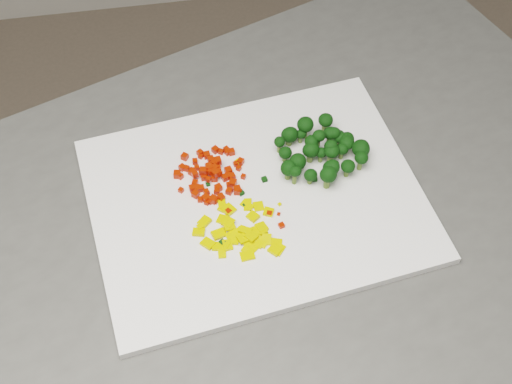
{
  "coord_description": "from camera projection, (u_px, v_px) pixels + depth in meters",
  "views": [
    {
      "loc": [
        -0.11,
        -0.1,
        1.65
      ],
      "look_at": [
        -0.03,
        0.43,
        0.92
      ],
      "focal_mm": 50.0,
      "sensor_mm": 36.0,
      "label": 1
    }
  ],
  "objects": [
    {
      "name": "broccoli_floret_4",
      "position": [
        310.0,
        177.0,
        0.92
      ],
      "size": [
        0.02,
        0.02,
        0.02
      ],
      "primitive_type": null,
      "color": "black",
      "rests_on": "broccoli_pile"
    },
    {
      "name": "pepper_chunk_15",
      "position": [
        219.0,
        234.0,
        0.88
      ],
      "size": [
        0.02,
        0.02,
        0.01
      ],
      "primitive_type": "cube",
      "rotation": [
        0.03,
        0.14,
        0.33
      ],
      "color": "yellow",
      "rests_on": "pepper_pile"
    },
    {
      "name": "pepper_chunk_22",
      "position": [
        259.0,
        206.0,
        0.9
      ],
      "size": [
        0.01,
        0.01,
        0.0
      ],
      "primitive_type": "cube",
      "rotation": [
        0.05,
        -0.07,
        1.63
      ],
      "color": "yellow",
      "rests_on": "pepper_pile"
    },
    {
      "name": "pepper_chunk_9",
      "position": [
        275.0,
        250.0,
        0.87
      ],
      "size": [
        0.02,
        0.02,
        0.01
      ],
      "primitive_type": "cube",
      "rotation": [
        -0.07,
        0.08,
        0.75
      ],
      "color": "yellow",
      "rests_on": "pepper_pile"
    },
    {
      "name": "stray_bit_3",
      "position": [
        208.0,
        184.0,
        0.93
      ],
      "size": [
        0.01,
        0.01,
        0.0
      ],
      "primitive_type": "cube",
      "rotation": [
        0.0,
        0.0,
        1.76
      ],
      "color": "black",
      "rests_on": "cutting_board"
    },
    {
      "name": "carrot_cube_10",
      "position": [
        226.0,
        149.0,
        0.96
      ],
      "size": [
        0.01,
        0.01,
        0.01
      ],
      "primitive_type": "cube",
      "rotation": [
        0.0,
        0.0,
        2.07
      ],
      "color": "#C21502",
      "rests_on": "carrot_pile"
    },
    {
      "name": "stray_bit_5",
      "position": [
        264.0,
        179.0,
        0.93
      ],
      "size": [
        0.01,
        0.01,
        0.0
      ],
      "primitive_type": "cube",
      "rotation": [
        0.0,
        0.0,
        0.18
      ],
      "color": "black",
      "rests_on": "cutting_board"
    },
    {
      "name": "carrot_cube_31",
      "position": [
        192.0,
        172.0,
        0.94
      ],
      "size": [
        0.01,
        0.01,
        0.01
      ],
      "primitive_type": "cube",
      "rotation": [
        0.0,
        0.0,
        2.42
      ],
      "color": "#C21502",
      "rests_on": "carrot_pile"
    },
    {
      "name": "carrot_cube_26",
      "position": [
        232.0,
        152.0,
        0.96
      ],
      "size": [
        0.01,
        0.01,
        0.01
      ],
      "primitive_type": "cube",
      "rotation": [
        0.0,
        0.0,
        1.67
      ],
      "color": "#C21502",
      "rests_on": "carrot_pile"
    },
    {
      "name": "carrot_cube_52",
      "position": [
        195.0,
        174.0,
        0.93
      ],
      "size": [
        0.01,
        0.01,
        0.01
      ],
      "primitive_type": "cube",
      "rotation": [
        0.0,
        0.0,
        0.28
      ],
      "color": "#C21502",
      "rests_on": "carrot_pile"
    },
    {
      "name": "carrot_cube_1",
      "position": [
        217.0,
        191.0,
        0.92
      ],
      "size": [
        0.01,
        0.01,
        0.01
      ],
      "primitive_type": "cube",
      "rotation": [
        0.0,
        0.0,
        1.3
      ],
      "color": "#C21502",
      "rests_on": "carrot_pile"
    },
    {
      "name": "broccoli_floret_10",
      "position": [
        347.0,
        169.0,
        0.93
      ],
      "size": [
        0.03,
        0.03,
        0.03
      ],
      "primitive_type": null,
      "color": "black",
      "rests_on": "broccoli_pile"
    },
    {
      "name": "carrot_cube_43",
      "position": [
        207.0,
        155.0,
        0.95
      ],
      "size": [
        0.01,
        0.01,
        0.01
      ],
      "primitive_type": "cube",
      "rotation": [
        0.0,
        0.0,
        1.68
      ],
      "color": "#C21502",
      "rests_on": "carrot_pile"
    },
    {
      "name": "carrot_cube_48",
      "position": [
        228.0,
        171.0,
        0.94
      ],
      "size": [
        0.01,
        0.01,
        0.01
      ],
      "primitive_type": "cube",
      "rotation": [
        0.0,
        0.0,
        0.22
      ],
      "color": "#C21502",
      "rests_on": "carrot_pile"
    },
    {
      "name": "pepper_chunk_24",
      "position": [
        222.0,
        254.0,
        0.86
      ],
      "size": [
        0.01,
        0.01,
        0.0
      ],
      "primitive_type": "cube",
      "rotation": [
        0.04,
        -0.06,
        1.5
      ],
      "color": "yellow",
      "rests_on": "pepper_pile"
    },
    {
      "name": "carrot_cube_70",
      "position": [
        208.0,
        171.0,
        0.93
      ],
      "size": [
        0.01,
        0.01,
        0.01
      ],
      "primitive_type": "cube",
      "rotation": [
        0.0,
        0.0,
        2.87
      ],
      "color": "#C21502",
      "rests_on": "carrot_pile"
    },
    {
      "name": "stray_bit_12",
      "position": [
        200.0,
        227.0,
        0.88
      ],
      "size": [
        0.01,
        0.01,
        0.01
      ],
      "primitive_type": "cube",
      "rotation": [
        0.0,
        0.0,
        0.36
      ],
      "color": "yellow",
      "rests_on": "cutting_board"
    },
    {
      "name": "carrot_cube_55",
      "position": [
        225.0,
        178.0,
        0.93
      ],
      "size": [
        0.01,
        0.01,
        0.01
      ],
      "primitive_type": "cube",
      "rotation": [
        0.0,
        0.0,
        1.94
      ],
      "color": "#C21502",
      "rests_on": "carrot_pile"
    },
    {
      "name": "carrot_cube_16",
      "position": [
        200.0,
        153.0,
        0.95
      ],
      "size": [
        0.01,
        0.01,
        0.01
      ],
      "primitive_type": "cube",
      "rotation": [
        0.0,
        0.0,
        2.16
      ],
      "color": "#C21502",
      "rests_on": "carrot_pile"
    },
    {
      "name": "carrot_cube_60",
      "position": [
        180.0,
        176.0,
        0.93
      ],
      "size": [
        0.01,
        0.01,
        0.01
      ],
      "primitive_type": "cube",
      "rotation": [
        0.0,
        0.0,
        2.31
      ],
      "color": "#C21502",
      "rests_on": "carrot_pile"
    },
    {
      "name": "pepper_chunk_28",
      "position": [
        245.0,
        230.0,
        0.88
      ],
      "size": [
        0.02,
        0.02,
        0.01
      ],
      "primitive_type": "cube",
      "rotation": [
        0.04,
        -0.09,
        2.67
      ],
      "color": "yellow",
      "rests_on": "pepper_pile"
    },
    {
      "name": "stray_bit_8",
      "position": [
        280.0,
        204.0,
        0.91
      ],
      "size": [
        0.01,
        0.01,
        0.0
      ],
      "primitive_type": "cube",
      "rotation": [
        0.0,
        0.0,
        2.08
      ],
      "color": "yellow",
      "rests_on": "cutting_board"
    },
    {
      "name": "carrot_cube_68",
      "position": [
        237.0,
        191.0,
        0.92
      ],
      "size": [
        0.01,
        0.01,
        0.01
      ],
      "primitive_type": "cube",
      "rotation": [
        0.0,
        0.0,
        2.91
      ],
      "color": "#C21502",
      "rests_on": "carrot_pile"
    },
    {
      "name": "carrot_cube_19",
      "position": [
        187.0,
        168.0,
        0.94
      ],
      "size": [
        0.01,
        0.01,
        0.01
      ],
      "primitive_type": "cube",
      "rotation": [
        0.0,
        0.0,
        2.61
      ],
      "color": "#C21502",
      "rests_on": "carrot_pile"
    },
    {
      "name": "pepper_chunk_36",
      "position": [
        228.0,
        222.0,
        0.88
      ],
      "size": [
        0.02,
        0.02,
        0.01
      ],
      "primitive_type": "cube",
      "rotation": [
        0.09,
        0.06,
        0.92
      ],
      "color": "yellow",
      "rests_on": "pepper_pile"
    },
    {
      "name": "counter_block",
      "position": [
        277.0,
        350.0,
        1.28
      ],
      "size": [
        1.12,
        0.95,
        0.9
      ],
      "primitive_type": "cube",
      "rotation": [
        0.0,
        0.0,
        0.36
      ],
      "color": "#4E4E4C",
      "rests_on": "ground"
    },
    {
      "name": "carrot_cube_59",
      "position": [
        216.0,
        169.0,
        0.94
      ],
      "size": [
        0.01,
        0.01,
        0.01
      ],
      "primitive_type": "cube",
      "rotation": [
        0.0,
        0.0,
        0.39
      ],
      "color": "#C21502",
      "rests_on": "carrot_pile"
    },
    {
      "name": "carrot_cube_15",
      "position": [
        229.0,
        185.0,
        0.92
      ],
      "size": [
        0.01,
        0.01,
        0.01
      ],
      "primitive_type": "cube",
      "rotation": [
        0.0,
        0.0,
        1.58
      ],
      "color": "#C21502",
      "rests_on": "carrot_pile"
    },
    {
      "name": "pepper_chunk_13",
      "position": [
        247.0,
        205.0,
        0.91
      ],
      "size": [
        0.02,
        0.02,
        0.0
      ],
      "primitive_type": "cube",
      "rotation": [
        -0.1,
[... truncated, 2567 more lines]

